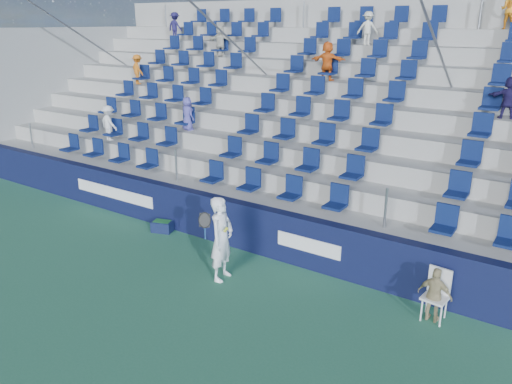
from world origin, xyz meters
TOP-DOWN VIEW (x-y plane):
  - ground at (0.00, 0.00)m, footprint 70.00×70.00m
  - sponsor_wall at (0.00, 3.15)m, footprint 24.00×0.32m
  - grandstand at (-0.00, 8.24)m, footprint 24.00×8.17m
  - tennis_player at (0.11, 1.59)m, footprint 0.69×0.75m
  - line_judge_chair at (4.45, 2.65)m, footprint 0.49×0.50m
  - line_judge at (4.45, 2.50)m, footprint 0.66×0.30m
  - ball_bin at (-2.83, 2.75)m, footprint 0.63×0.51m

SIDE VIEW (x-z plane):
  - ground at x=0.00m, z-range 0.00..0.00m
  - ball_bin at x=-2.83m, z-range 0.01..0.32m
  - line_judge at x=4.45m, z-range 0.00..1.10m
  - line_judge_chair at x=4.45m, z-range 0.07..1.08m
  - sponsor_wall at x=0.00m, z-range 0.00..1.20m
  - tennis_player at x=0.11m, z-range 0.00..1.91m
  - grandstand at x=0.00m, z-range -1.18..5.45m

